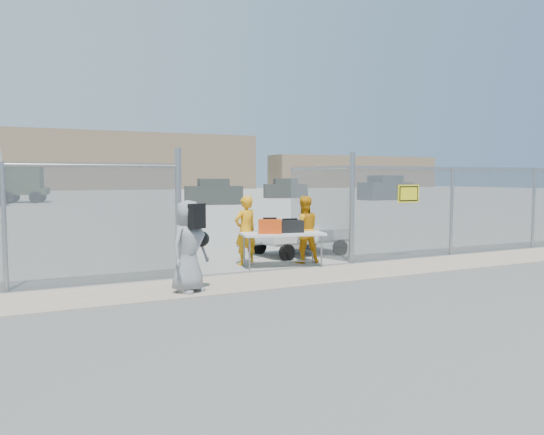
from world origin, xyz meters
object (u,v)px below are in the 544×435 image
security_worker_left (245,231)px  utility_trailer (299,241)px  visitor (189,246)px  security_worker_right (304,230)px  folding_table (282,250)px

security_worker_left → utility_trailer: 2.05m
security_worker_left → utility_trailer: bearing=-169.2°
visitor → utility_trailer: bearing=8.4°
security_worker_left → security_worker_right: 1.33m
visitor → utility_trailer: visitor is taller
utility_trailer → security_worker_right: bearing=-120.7°
utility_trailer → visitor: bearing=-147.9°
security_worker_left → security_worker_right: bearing=152.5°
folding_table → visitor: 3.00m
security_worker_left → security_worker_right: security_worker_left is taller
security_worker_right → utility_trailer: bearing=-101.8°
security_worker_right → visitor: bearing=41.9°
security_worker_right → folding_table: bearing=36.0°
folding_table → security_worker_left: (-0.60, 0.61, 0.39)m
security_worker_right → security_worker_left: bearing=-0.9°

